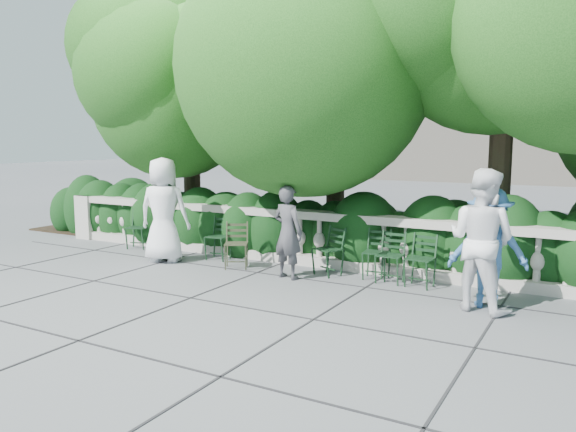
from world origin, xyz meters
The scene contains 15 objects.
ground centered at (0.00, 0.00, 0.00)m, with size 90.00×90.00×0.00m, color #53555B.
balustrade centered at (0.00, 1.80, 0.49)m, with size 12.00×0.44×1.00m.
shrub_hedge centered at (0.00, 3.00, 0.00)m, with size 15.00×2.60×1.70m, color black, non-canonical shape.
tree_canopy centered at (0.69, 3.19, 3.96)m, with size 15.04×6.52×6.78m.
chair_a centered at (-3.82, 1.27, 0.00)m, with size 0.44×0.48×0.84m, color black, non-canonical shape.
chair_b centered at (-1.70, 1.18, 0.00)m, with size 0.44×0.48×0.84m, color black, non-canonical shape.
chair_c centered at (0.59, 1.10, 0.00)m, with size 0.44×0.48×0.84m, color black, non-canonical shape.
chair_d centered at (1.73, 1.13, 0.00)m, with size 0.44×0.48×0.84m, color black, non-canonical shape.
chair_e centered at (1.46, 1.25, 0.00)m, with size 0.44×0.48×0.84m, color black, non-canonical shape.
chair_f centered at (2.20, 1.11, 0.00)m, with size 0.44×0.48×0.84m, color black, non-canonical shape.
chair_weathered centered at (-0.93, 0.77, 0.00)m, with size 0.44×0.48×0.84m, color black, non-canonical shape.
person_businessman centered at (-2.50, 0.71, 0.98)m, with size 0.96×0.62×1.96m, color white.
person_woman_grey centered at (0.15, 0.73, 0.77)m, with size 0.56×0.37×1.55m, color #3D3D42.
person_casual_man centered at (3.25, 0.49, 0.96)m, with size 0.93×0.72×1.91m, color white.
person_older_blue centered at (3.31, 0.71, 0.82)m, with size 1.06×0.61×1.64m, color #34629C.
Camera 1 is at (4.62, -7.19, 2.29)m, focal length 35.00 mm.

